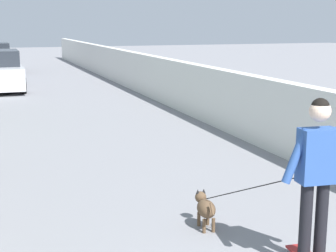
% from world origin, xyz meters
% --- Properties ---
extents(ground_plane, '(80.00, 80.00, 0.00)m').
position_xyz_m(ground_plane, '(14.00, 0.00, 0.00)').
color(ground_plane, gray).
extents(fence_right, '(48.00, 0.30, 1.45)m').
position_xyz_m(fence_right, '(12.00, -3.07, 0.72)').
color(fence_right, silver).
rests_on(fence_right, ground).
extents(person_skateboarder, '(0.26, 0.72, 1.74)m').
position_xyz_m(person_skateboarder, '(2.51, -0.77, 1.11)').
color(person_skateboarder, black).
rests_on(person_skateboarder, skateboard).
extents(dog, '(1.64, 0.77, 1.06)m').
position_xyz_m(dog, '(3.86, -0.15, 0.27)').
color(dog, brown).
rests_on(dog, ground).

